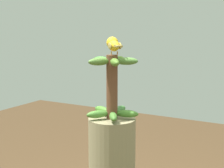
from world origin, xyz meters
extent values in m
cylinder|color=brown|center=(0.00, 0.00, 1.21)|extent=(0.05, 0.05, 0.31)
ellipsoid|color=#406E29|center=(0.06, 0.04, 1.09)|extent=(0.11, 0.09, 0.04)
ellipsoid|color=#437929|center=(-0.02, 0.07, 1.09)|extent=(0.06, 0.12, 0.04)
ellipsoid|color=#3D7936|center=(-0.07, 0.00, 1.09)|extent=(0.11, 0.04, 0.04)
ellipsoid|color=#467E29|center=(-0.03, -0.07, 1.09)|extent=(0.07, 0.12, 0.04)
ellipsoid|color=#467B2E|center=(0.06, -0.05, 1.09)|extent=(0.11, 0.10, 0.04)
ellipsoid|color=#4C7426|center=(0.05, 0.04, 1.34)|extent=(0.11, 0.10, 0.04)
ellipsoid|color=#4D7A34|center=(-0.03, 0.06, 1.34)|extent=(0.07, 0.12, 0.04)
ellipsoid|color=#507F23|center=(-0.07, 0.00, 1.34)|extent=(0.11, 0.04, 0.04)
ellipsoid|color=#3D7B2C|center=(-0.02, -0.06, 1.34)|extent=(0.06, 0.12, 0.04)
ellipsoid|color=#4D752F|center=(0.06, -0.04, 1.34)|extent=(0.11, 0.09, 0.04)
cone|color=#4C2D1E|center=(-0.04, -0.01, 1.23)|extent=(0.04, 0.04, 0.06)
cone|color=#4C2D1E|center=(-0.04, -0.02, 1.17)|extent=(0.04, 0.04, 0.06)
cylinder|color=#C68933|center=(-0.03, 0.01, 1.37)|extent=(0.00, 0.01, 0.02)
cylinder|color=#C68933|center=(-0.01, -0.01, 1.37)|extent=(0.01, 0.01, 0.02)
ellipsoid|color=gold|center=(-0.02, 0.00, 1.41)|extent=(0.11, 0.10, 0.05)
ellipsoid|color=olive|center=(-0.03, 0.02, 1.41)|extent=(0.06, 0.06, 0.03)
ellipsoid|color=olive|center=(0.00, -0.01, 1.41)|extent=(0.06, 0.06, 0.03)
cube|color=olive|center=(0.04, 0.06, 1.41)|extent=(0.07, 0.06, 0.01)
sphere|color=gold|center=(-0.05, -0.03, 1.42)|extent=(0.06, 0.06, 0.06)
sphere|color=black|center=(-0.04, -0.05, 1.43)|extent=(0.01, 0.01, 0.01)
cone|color=orange|center=(-0.08, -0.05, 1.42)|extent=(0.03, 0.03, 0.02)
camera|label=1|loc=(1.38, 0.77, 1.49)|focal=54.27mm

